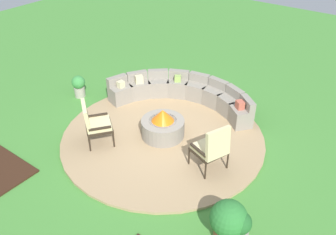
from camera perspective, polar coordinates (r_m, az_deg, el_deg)
name	(u,v)px	position (r m, az deg, el deg)	size (l,w,h in m)	color
ground_plane	(163,137)	(8.37, -0.81, -3.18)	(24.00, 24.00, 0.00)	#478C38
patio_circle	(163,136)	(8.35, -0.82, -3.01)	(4.69, 4.69, 0.06)	tan
fire_pit	(163,126)	(8.18, -0.83, -1.33)	(0.99, 0.99, 0.70)	gray
curved_stone_bench	(183,93)	(9.43, 2.46, 3.86)	(3.71, 1.93, 0.68)	gray
lounge_chair_front_left	(94,122)	(7.98, -11.66, -0.74)	(0.82, 0.83, 1.04)	#2D2319
lounge_chair_front_right	(212,147)	(7.14, 7.06, -4.73)	(0.77, 0.77, 1.06)	#2D2319
potted_plant_0	(239,228)	(6.09, 11.27, -16.89)	(0.39, 0.39, 0.68)	#A89E8E
potted_plant_1	(79,85)	(10.12, -14.05, 5.02)	(0.36, 0.36, 0.62)	#A89E8E
potted_plant_2	(228,221)	(6.05, 9.61, -15.98)	(0.62, 0.62, 0.81)	brown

